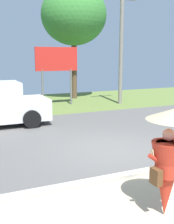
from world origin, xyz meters
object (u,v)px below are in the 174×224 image
(monk_pedestrian, at_px, (169,157))
(tree_center_back, at_px, (74,15))
(utility_pole, at_px, (121,45))
(roadside_billboard, at_px, (57,63))

(monk_pedestrian, height_order, tree_center_back, tree_center_back)
(monk_pedestrian, distance_m, tree_center_back, 16.01)
(utility_pole, height_order, tree_center_back, tree_center_back)
(utility_pole, distance_m, tree_center_back, 4.31)
(roadside_billboard, distance_m, tree_center_back, 4.40)
(roadside_billboard, bearing_deg, monk_pedestrian, -98.20)
(monk_pedestrian, relative_size, utility_pole, 0.31)
(roadside_billboard, relative_size, tree_center_back, 0.45)
(tree_center_back, bearing_deg, utility_pole, -61.42)
(utility_pole, height_order, roadside_billboard, utility_pole)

